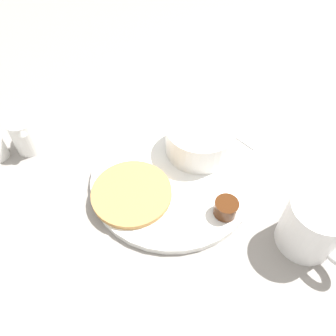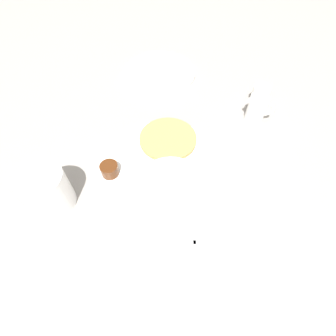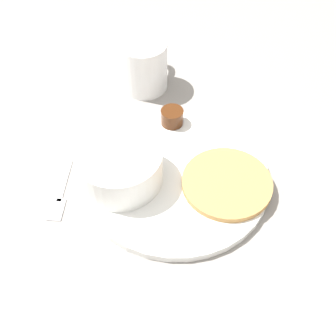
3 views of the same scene
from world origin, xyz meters
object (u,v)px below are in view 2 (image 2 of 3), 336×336
creamer_pitcher_near (257,108)px  fork (185,243)px  plate (163,168)px  coffee_mug (46,190)px  creamer_pitcher_far (260,95)px  bowl (169,191)px

creamer_pitcher_near → fork: creamer_pitcher_near is taller
plate → creamer_pitcher_near: size_ratio=3.98×
coffee_mug → plate: bearing=7.8°
creamer_pitcher_near → creamer_pitcher_far: creamer_pitcher_near is taller
plate → creamer_pitcher_near: bearing=22.4°
creamer_pitcher_near → fork: (-0.25, -0.27, -0.03)m
plate → fork: (0.01, -0.17, -0.00)m
plate → creamer_pitcher_far: size_ratio=4.28×
bowl → creamer_pitcher_far: 0.37m
bowl → creamer_pitcher_near: (0.26, 0.18, -0.01)m
creamer_pitcher_near → fork: size_ratio=0.51×
coffee_mug → creamer_pitcher_near: coffee_mug is taller
creamer_pitcher_near → creamer_pitcher_far: 0.06m
plate → fork: 0.17m
plate → coffee_mug: size_ratio=2.45×
creamer_pitcher_near → creamer_pitcher_far: (0.03, 0.05, -0.01)m
creamer_pitcher_far → fork: creamer_pitcher_far is taller
bowl → coffee_mug: (-0.22, 0.05, 0.00)m
creamer_pitcher_far → fork: 0.43m
creamer_pitcher_near → coffee_mug: bearing=-164.2°
creamer_pitcher_near → plate: bearing=-157.6°
creamer_pitcher_near → fork: 0.37m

